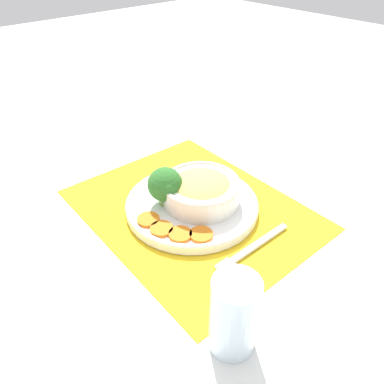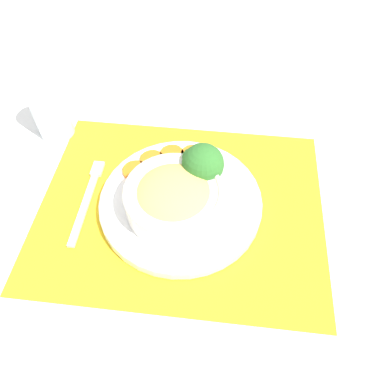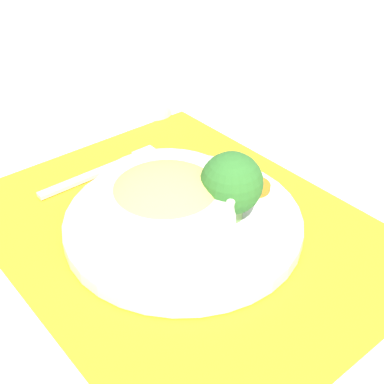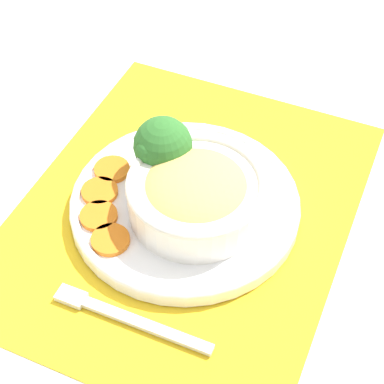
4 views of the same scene
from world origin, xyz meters
TOP-DOWN VIEW (x-y plane):
  - ground_plane at (0.00, 0.00)m, footprint 4.00×4.00m
  - placemat at (0.00, 0.00)m, footprint 0.50×0.40m
  - plate at (0.00, 0.00)m, footprint 0.28×0.28m
  - bowl at (-0.01, -0.02)m, footprint 0.16×0.16m
  - broccoli_floret at (0.03, 0.04)m, footprint 0.07×0.07m
  - carrot_slice_near at (0.01, 0.10)m, footprint 0.04×0.04m
  - carrot_slice_middle at (-0.03, 0.10)m, footprint 0.04×0.04m
  - carrot_slice_far at (-0.06, 0.08)m, footprint 0.04×0.04m
  - carrot_slice_extra at (-0.09, 0.06)m, footprint 0.04×0.04m
  - water_glass at (-0.27, 0.16)m, footprint 0.07×0.07m
  - fork at (-0.17, 0.01)m, footprint 0.02×0.18m

SIDE VIEW (x-z plane):
  - ground_plane at x=0.00m, z-range 0.00..0.00m
  - placemat at x=0.00m, z-range 0.00..0.00m
  - fork at x=-0.17m, z-range 0.00..0.01m
  - plate at x=0.00m, z-range 0.00..0.03m
  - carrot_slice_near at x=0.01m, z-range 0.02..0.03m
  - carrot_slice_middle at x=-0.03m, z-range 0.02..0.03m
  - carrot_slice_far at x=-0.06m, z-range 0.02..0.03m
  - carrot_slice_extra at x=-0.09m, z-range 0.02..0.03m
  - bowl at x=-0.01m, z-range 0.02..0.08m
  - water_glass at x=-0.27m, z-range -0.01..0.12m
  - broccoli_floret at x=0.03m, z-range 0.02..0.11m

